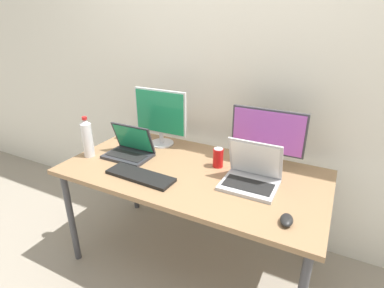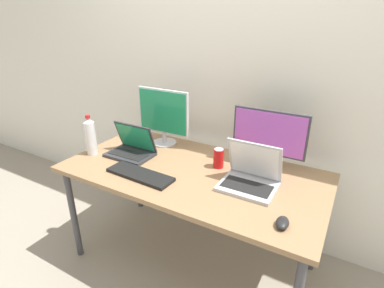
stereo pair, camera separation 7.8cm
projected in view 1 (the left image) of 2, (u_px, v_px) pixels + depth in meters
The scene contains 11 objects.
ground_plane at pixel (192, 260), 2.17m from camera, with size 16.00×16.00×0.00m, color gray.
wall_back at pixel (230, 66), 2.14m from camera, with size 7.00×0.08×2.60m, color silver.
work_desk at pixel (192, 179), 1.90m from camera, with size 1.63×0.83×0.74m.
monitor_left at pixel (160, 116), 2.18m from camera, with size 0.42×0.18×0.42m.
monitor_center at pixel (267, 135), 1.87m from camera, with size 0.46×0.17×0.37m.
laptop_silver at pixel (130, 149), 2.05m from camera, with size 0.31×0.21×0.22m.
laptop_secondary at pixel (251, 175), 1.70m from camera, with size 0.31×0.26×0.26m.
keyboard_main at pixel (140, 176), 1.79m from camera, with size 0.43×0.14×0.02m, color black.
mouse_by_keyboard at pixel (287, 220), 1.39m from camera, with size 0.06×0.10×0.04m, color black.
water_bottle at pixel (87, 138), 2.02m from camera, with size 0.07×0.07×0.28m.
soda_can_near_keyboard at pixel (218, 158), 1.90m from camera, with size 0.07×0.07×0.13m.
Camera 1 is at (0.76, -1.48, 1.63)m, focal length 28.00 mm.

